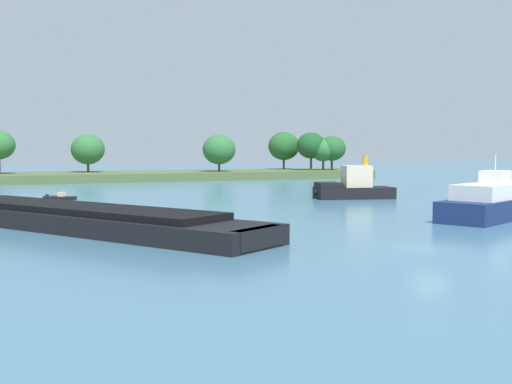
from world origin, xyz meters
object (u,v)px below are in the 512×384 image
at_px(cargo_barge, 57,215).
at_px(tugboat, 353,187).
at_px(small_motorboat, 339,188).
at_px(fishing_skiff, 60,198).
at_px(white_riverboat, 505,200).

relative_size(cargo_barge, tugboat, 3.52).
distance_m(tugboat, small_motorboat, 15.49).
bearing_deg(tugboat, small_motorboat, 68.72).
bearing_deg(cargo_barge, tugboat, 25.20).
bearing_deg(cargo_barge, fishing_skiff, 86.23).
distance_m(cargo_barge, small_motorboat, 51.17).
height_order(fishing_skiff, cargo_barge, cargo_barge).
bearing_deg(tugboat, fishing_skiff, 162.56).
distance_m(cargo_barge, tugboat, 38.84).
bearing_deg(fishing_skiff, tugboat, -17.44).
height_order(tugboat, small_motorboat, tugboat).
relative_size(fishing_skiff, cargo_barge, 0.11).
height_order(fishing_skiff, small_motorboat, fishing_skiff).
bearing_deg(small_motorboat, cargo_barge, -142.80).
bearing_deg(fishing_skiff, white_riverboat, -42.00).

